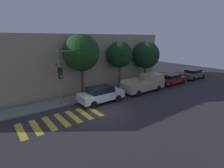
{
  "coord_description": "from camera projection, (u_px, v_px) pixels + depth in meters",
  "views": [
    {
      "loc": [
        -7.21,
        -11.03,
        5.96
      ],
      "look_at": [
        2.63,
        2.1,
        1.6
      ],
      "focal_mm": 28.0,
      "sensor_mm": 36.0,
      "label": 1
    }
  ],
  "objects": [
    {
      "name": "ground_plane",
      "position": [
        102.0,
        113.0,
        14.24
      ],
      "size": [
        60.0,
        60.0,
        0.0
      ],
      "primitive_type": "plane",
      "color": "#2D2B30"
    },
    {
      "name": "sidewalk",
      "position": [
        78.0,
        98.0,
        17.52
      ],
      "size": [
        26.0,
        2.14,
        0.14
      ],
      "primitive_type": "cube",
      "color": "slate",
      "rests_on": "ground"
    },
    {
      "name": "traffic_light_pole",
      "position": [
        64.0,
        69.0,
        15.08
      ],
      "size": [
        2.32,
        0.56,
        5.0
      ],
      "color": "slate",
      "rests_on": "ground"
    },
    {
      "name": "tree_midblock",
      "position": [
        120.0,
        55.0,
        19.97
      ],
      "size": [
        2.99,
        2.99,
        5.57
      ],
      "color": "brown",
      "rests_on": "ground"
    },
    {
      "name": "crosswalk",
      "position": [
        62.0,
        120.0,
        13.09
      ],
      "size": [
        6.06,
        2.6,
        0.0
      ],
      "color": "gold",
      "rests_on": "ground"
    },
    {
      "name": "sedan_middle",
      "position": [
        171.0,
        79.0,
        22.83
      ],
      "size": [
        4.28,
        1.83,
        1.38
      ],
      "color": "maroon",
      "rests_on": "ground"
    },
    {
      "name": "tree_far_end",
      "position": [
        146.0,
        55.0,
        22.59
      ],
      "size": [
        3.49,
        3.49,
        5.53
      ],
      "color": "#42301E",
      "rests_on": "ground"
    },
    {
      "name": "pickup_truck",
      "position": [
        145.0,
        83.0,
        19.84
      ],
      "size": [
        5.22,
        1.98,
        1.88
      ],
      "color": "tan",
      "rests_on": "ground"
    },
    {
      "name": "sedan_near_corner",
      "position": [
        101.0,
        94.0,
        16.44
      ],
      "size": [
        4.35,
        1.82,
        1.52
      ],
      "color": "silver",
      "rests_on": "ground"
    },
    {
      "name": "sedan_far_end",
      "position": [
        193.0,
        74.0,
        25.96
      ],
      "size": [
        4.45,
        1.81,
        1.41
      ],
      "color": "#4C5156",
      "rests_on": "ground"
    },
    {
      "name": "tree_near_corner",
      "position": [
        81.0,
        53.0,
        17.03
      ],
      "size": [
        3.62,
        3.62,
        6.36
      ],
      "color": "#4C3823",
      "rests_on": "ground"
    },
    {
      "name": "building_row",
      "position": [
        59.0,
        63.0,
        20.18
      ],
      "size": [
        26.0,
        6.0,
        6.35
      ],
      "primitive_type": "cube",
      "color": "gray",
      "rests_on": "ground"
    }
  ]
}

